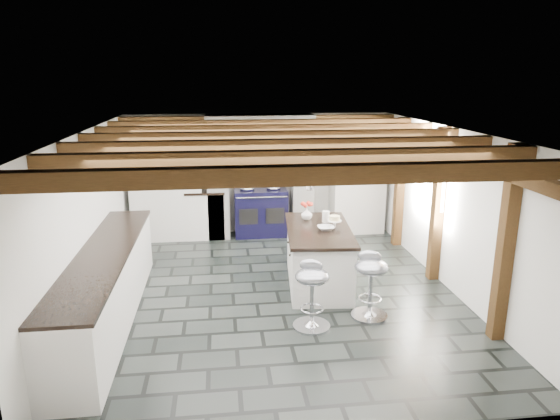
{
  "coord_description": "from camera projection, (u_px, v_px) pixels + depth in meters",
  "views": [
    {
      "loc": [
        -0.75,
        -6.57,
        3.0
      ],
      "look_at": [
        0.1,
        0.4,
        1.1
      ],
      "focal_mm": 32.0,
      "sensor_mm": 36.0,
      "label": 1
    }
  ],
  "objects": [
    {
      "name": "ground",
      "position": [
        276.0,
        291.0,
        7.16
      ],
      "size": [
        6.0,
        6.0,
        0.0
      ],
      "primitive_type": "plane",
      "color": "black",
      "rests_on": "ground"
    },
    {
      "name": "room_shell",
      "position": [
        230.0,
        197.0,
        8.17
      ],
      "size": [
        6.0,
        6.03,
        6.0
      ],
      "color": "white",
      "rests_on": "ground"
    },
    {
      "name": "range_cooker",
      "position": [
        261.0,
        211.0,
        9.61
      ],
      "size": [
        1.0,
        0.63,
        0.99
      ],
      "color": "black",
      "rests_on": "ground"
    },
    {
      "name": "kitchen_island",
      "position": [
        318.0,
        256.0,
        7.32
      ],
      "size": [
        1.07,
        1.82,
        1.15
      ],
      "rotation": [
        0.0,
        0.0,
        -0.09
      ],
      "color": "white",
      "rests_on": "ground"
    },
    {
      "name": "bar_stool_near",
      "position": [
        371.0,
        277.0,
        6.28
      ],
      "size": [
        0.55,
        0.55,
        0.87
      ],
      "rotation": [
        0.0,
        0.0,
        -0.36
      ],
      "color": "silver",
      "rests_on": "ground"
    },
    {
      "name": "bar_stool_far",
      "position": [
        312.0,
        287.0,
        6.02
      ],
      "size": [
        0.55,
        0.55,
        0.85
      ],
      "rotation": [
        0.0,
        0.0,
        -0.4
      ],
      "color": "silver",
      "rests_on": "ground"
    }
  ]
}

